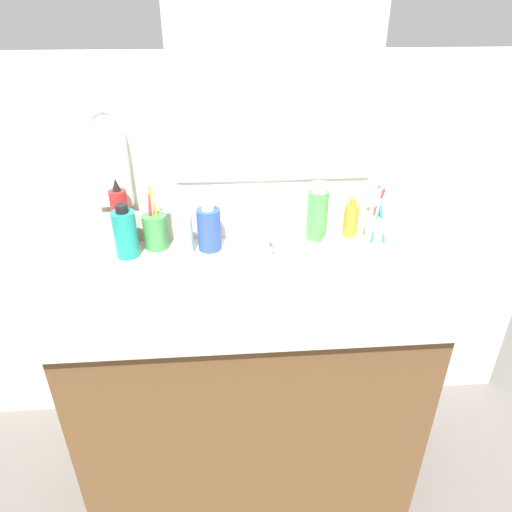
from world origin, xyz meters
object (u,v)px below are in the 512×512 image
object	(u,v)px
cup_green	(155,230)
bottle_spray_red	(121,216)
hand_towel	(110,170)
bottle_shampoo_blue	(209,228)
soap_bar	(334,244)
bottle_oil_amber	(351,220)
bottle_gel_clear	(184,233)
cup_white_ceramic	(377,226)
bottle_mouthwash_teal	(125,233)
faucet	(269,241)
bottle_toner_green	(317,213)

from	to	relation	value
cup_green	bottle_spray_red	bearing A→B (deg)	163.46
hand_towel	bottle_shampoo_blue	xyz separation A→B (m)	(0.28, -0.10, -0.15)
soap_bar	bottle_shampoo_blue	bearing A→B (deg)	176.57
bottle_oil_amber	bottle_gel_clear	world-z (taller)	bottle_gel_clear
bottle_oil_amber	bottle_gel_clear	distance (m)	0.52
bottle_shampoo_blue	bottle_gel_clear	bearing A→B (deg)	-167.07
bottle_gel_clear	cup_white_ceramic	world-z (taller)	cup_white_ceramic
bottle_mouthwash_teal	bottle_shampoo_blue	size ratio (longest dim) A/B	1.05
bottle_mouthwash_teal	bottle_gel_clear	world-z (taller)	bottle_mouthwash_teal
faucet	bottle_shampoo_blue	distance (m)	0.18
bottle_gel_clear	cup_green	bearing A→B (deg)	156.44
bottle_toner_green	bottle_gel_clear	bearing A→B (deg)	-171.06
cup_white_ceramic	soap_bar	xyz separation A→B (m)	(-0.13, -0.03, -0.04)
hand_towel	faucet	distance (m)	0.51
bottle_toner_green	bottle_oil_amber	xyz separation A→B (m)	(0.11, 0.01, -0.03)
hand_towel	bottle_toner_green	world-z (taller)	hand_towel
bottle_spray_red	soap_bar	world-z (taller)	bottle_spray_red
bottle_spray_red	bottle_gel_clear	bearing A→B (deg)	-19.86
bottle_mouthwash_teal	cup_white_ceramic	distance (m)	0.75
cup_green	bottle_oil_amber	bearing A→B (deg)	3.26
bottle_oil_amber	cup_green	xyz separation A→B (m)	(-0.60, -0.03, 0.00)
bottle_oil_amber	cup_white_ceramic	size ratio (longest dim) A/B	0.64
bottle_oil_amber	bottle_shampoo_blue	bearing A→B (deg)	-172.78
bottle_oil_amber	bottle_mouthwash_teal	bearing A→B (deg)	-173.37
faucet	bottle_mouthwash_teal	bearing A→B (deg)	-178.92
faucet	hand_towel	bearing A→B (deg)	165.61
bottle_mouthwash_teal	bottle_spray_red	distance (m)	0.08
soap_bar	bottle_spray_red	bearing A→B (deg)	173.31
cup_white_ceramic	cup_green	bearing A→B (deg)	178.61
bottle_gel_clear	cup_white_ceramic	size ratio (longest dim) A/B	0.70
bottle_mouthwash_teal	cup_green	xyz separation A→B (m)	(0.08, 0.04, -0.01)
bottle_mouthwash_teal	cup_white_ceramic	bearing A→B (deg)	2.20
hand_towel	cup_green	size ratio (longest dim) A/B	1.13
bottle_gel_clear	cup_white_ceramic	distance (m)	0.58
bottle_toner_green	bottle_shampoo_blue	world-z (taller)	bottle_toner_green
faucet	bottle_toner_green	xyz separation A→B (m)	(0.16, 0.06, 0.06)
bottle_mouthwash_teal	bottle_gel_clear	bearing A→B (deg)	2.27
faucet	bottle_shampoo_blue	world-z (taller)	bottle_shampoo_blue
bottle_oil_amber	soap_bar	world-z (taller)	bottle_oil_amber
soap_bar	cup_green	bearing A→B (deg)	175.26
bottle_toner_green	bottle_oil_amber	distance (m)	0.11
bottle_oil_amber	bottle_shampoo_blue	world-z (taller)	bottle_shampoo_blue
bottle_toner_green	bottle_oil_amber	size ratio (longest dim) A/B	1.47
faucet	bottle_spray_red	xyz separation A→B (m)	(-0.44, 0.07, 0.06)
bottle_spray_red	cup_white_ceramic	world-z (taller)	bottle_spray_red
faucet	bottle_spray_red	size ratio (longest dim) A/B	0.76
bottle_toner_green	bottle_shampoo_blue	distance (m)	0.34
bottle_gel_clear	bottle_spray_red	world-z (taller)	bottle_spray_red
cup_green	soap_bar	size ratio (longest dim) A/B	3.05
cup_white_ceramic	bottle_toner_green	bearing A→B (deg)	166.79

